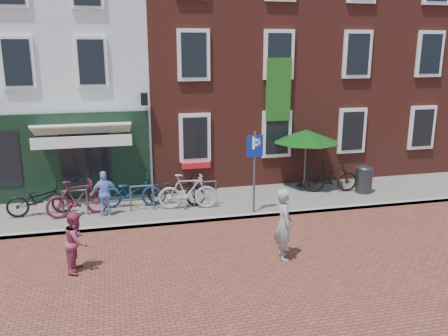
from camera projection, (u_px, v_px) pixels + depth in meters
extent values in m
plane|color=brown|center=(197.00, 223.00, 14.05)|extent=(80.00, 80.00, 0.00)
cube|color=slate|center=(218.00, 203.00, 15.67)|extent=(24.00, 3.00, 0.10)
cube|color=silver|center=(36.00, 62.00, 18.38)|extent=(8.00, 8.00, 9.00)
cube|color=maroon|center=(212.00, 48.00, 19.83)|extent=(6.00, 8.00, 10.00)
cube|color=maroon|center=(343.00, 48.00, 21.18)|extent=(6.00, 8.00, 10.00)
cylinder|color=#303133|center=(364.00, 181.00, 16.55)|extent=(0.57, 0.57, 0.85)
ellipsoid|color=#303133|center=(365.00, 167.00, 16.43)|extent=(0.57, 0.57, 0.26)
cylinder|color=#4C4C4F|center=(254.00, 172.00, 14.35)|extent=(0.07, 0.07, 2.55)
cube|color=navy|center=(255.00, 146.00, 14.13)|extent=(0.50, 0.04, 0.65)
cylinder|color=#4C4C4F|center=(304.00, 186.00, 17.27)|extent=(0.50, 0.50, 0.08)
cylinder|color=#4C4C4F|center=(305.00, 160.00, 17.02)|extent=(0.06, 0.06, 2.00)
cone|color=#0E420F|center=(306.00, 133.00, 16.77)|extent=(2.38, 2.38, 0.45)
imported|color=gray|center=(284.00, 224.00, 11.50)|extent=(0.49, 0.69, 1.80)
imported|color=#993751|center=(77.00, 241.00, 10.94)|extent=(0.68, 0.80, 1.44)
imported|color=#80A3DD|center=(105.00, 194.00, 14.20)|extent=(0.86, 0.46, 1.39)
imported|color=black|center=(40.00, 199.00, 14.31)|extent=(1.99, 0.87, 1.02)
imported|color=maroon|center=(78.00, 198.00, 14.22)|extent=(1.95, 0.94, 1.13)
imported|color=navy|center=(131.00, 191.00, 15.05)|extent=(1.98, 0.80, 1.02)
imported|color=#A6A6A9|center=(188.00, 191.00, 14.87)|extent=(1.93, 0.78, 1.13)
imported|color=black|center=(176.00, 190.00, 15.25)|extent=(2.05, 1.37, 1.02)
imported|color=black|center=(331.00, 176.00, 16.57)|extent=(1.94, 0.81, 1.13)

